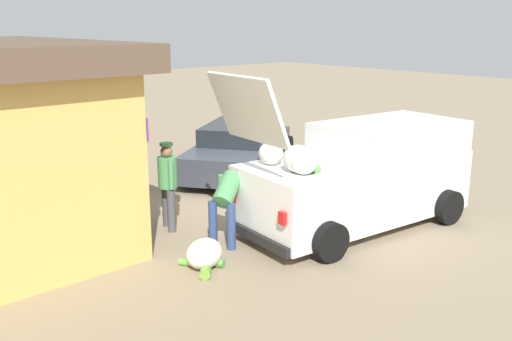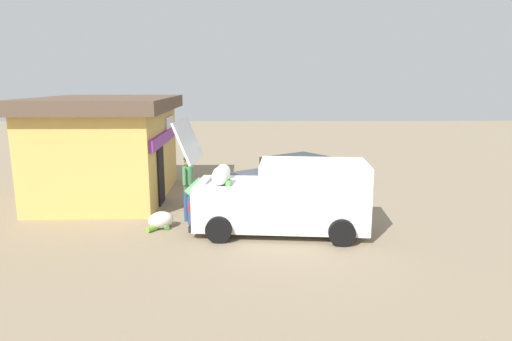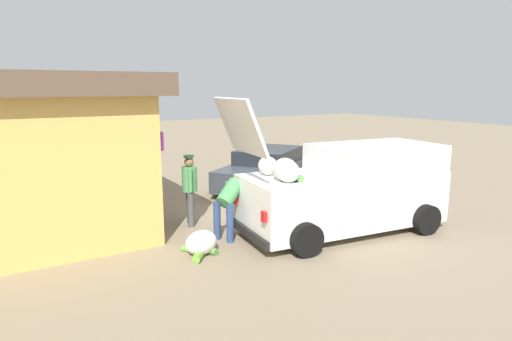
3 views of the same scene
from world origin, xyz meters
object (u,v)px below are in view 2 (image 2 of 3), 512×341
object	(u,v)px
vendor_standing	(188,180)
paint_bucket	(185,178)
storefront_bar	(108,146)
customer_bending	(195,194)
parked_sedan	(296,174)
unloaded_banana_pile	(161,221)
delivery_van	(286,197)

from	to	relation	value
vendor_standing	paint_bucket	bearing A→B (deg)	9.67
storefront_bar	customer_bending	world-z (taller)	storefront_bar
parked_sedan	customer_bending	world-z (taller)	customer_bending
parked_sedan	paint_bucket	size ratio (longest dim) A/B	14.02
vendor_standing	unloaded_banana_pile	xyz separation A→B (m)	(-1.80, 0.51, -0.71)
customer_bending	delivery_van	bearing A→B (deg)	-108.67
vendor_standing	delivery_van	bearing A→B (deg)	-126.68
delivery_van	vendor_standing	distance (m)	3.52
delivery_van	parked_sedan	bearing A→B (deg)	-9.35
paint_bucket	unloaded_banana_pile	bearing A→B (deg)	-178.90
vendor_standing	customer_bending	bearing A→B (deg)	-164.32
paint_bucket	delivery_van	bearing A→B (deg)	-148.98
storefront_bar	unloaded_banana_pile	size ratio (longest dim) A/B	6.81
storefront_bar	vendor_standing	bearing A→B (deg)	-118.40
customer_bending	paint_bucket	distance (m)	5.03
delivery_van	unloaded_banana_pile	size ratio (longest dim) A/B	5.78
customer_bending	parked_sedan	bearing A→B (deg)	-41.61
storefront_bar	paint_bucket	xyz separation A→B (m)	(2.06, -2.26, -1.57)
delivery_van	customer_bending	distance (m)	2.61
parked_sedan	vendor_standing	bearing A→B (deg)	123.25
delivery_van	customer_bending	world-z (taller)	delivery_van
storefront_bar	parked_sedan	xyz separation A→B (m)	(0.78, -6.43, -1.14)
delivery_van	vendor_standing	bearing A→B (deg)	53.32
delivery_van	paint_bucket	world-z (taller)	delivery_van
storefront_bar	unloaded_banana_pile	world-z (taller)	storefront_bar
delivery_van	paint_bucket	bearing A→B (deg)	31.02
parked_sedan	unloaded_banana_pile	world-z (taller)	parked_sedan
delivery_van	storefront_bar	bearing A→B (deg)	57.31
delivery_van	parked_sedan	size ratio (longest dim) A/B	1.07
unloaded_banana_pile	paint_bucket	bearing A→B (deg)	1.10
delivery_van	paint_bucket	size ratio (longest dim) A/B	15.01
unloaded_banana_pile	paint_bucket	xyz separation A→B (m)	(5.42, 0.10, -0.04)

